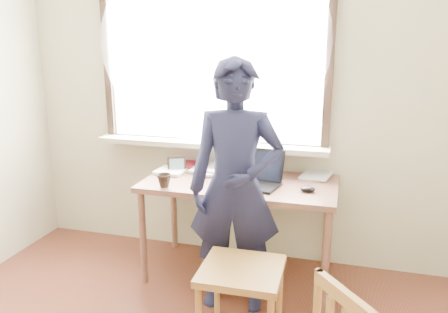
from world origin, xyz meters
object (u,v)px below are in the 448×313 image
(desk, at_px, (240,191))
(mug_dark, at_px, (164,181))
(person, at_px, (235,188))
(laptop, at_px, (256,176))
(work_chair, at_px, (241,279))
(mug_white, at_px, (227,166))

(desk, bearing_deg, mug_dark, -150.80)
(desk, distance_m, person, 0.40)
(laptop, relative_size, mug_dark, 4.03)
(desk, height_order, laptop, laptop)
(desk, height_order, work_chair, desk)
(mug_dark, relative_size, person, 0.06)
(person, bearing_deg, desk, 91.83)
(work_chair, bearing_deg, desk, 104.68)
(mug_dark, bearing_deg, work_chair, -35.41)
(mug_white, distance_m, person, 0.61)
(mug_dark, xyz_separation_m, person, (0.53, -0.11, 0.03))
(desk, relative_size, mug_white, 11.47)
(desk, relative_size, person, 0.84)
(mug_dark, bearing_deg, person, -11.17)
(desk, distance_m, laptop, 0.18)
(laptop, xyz_separation_m, work_chair, (0.07, -0.70, -0.40))
(mug_white, xyz_separation_m, person, (0.21, -0.58, 0.03))
(mug_dark, relative_size, work_chair, 0.21)
(laptop, height_order, mug_white, laptop)
(laptop, distance_m, mug_white, 0.36)
(desk, xyz_separation_m, person, (0.06, -0.37, 0.15))
(desk, relative_size, work_chair, 2.93)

